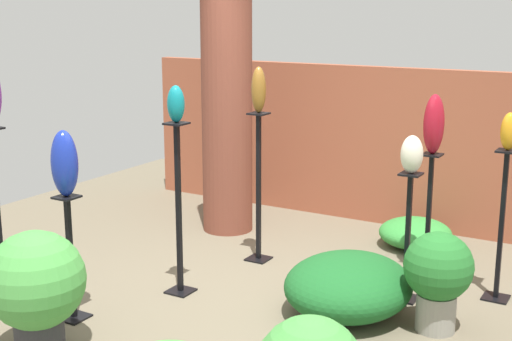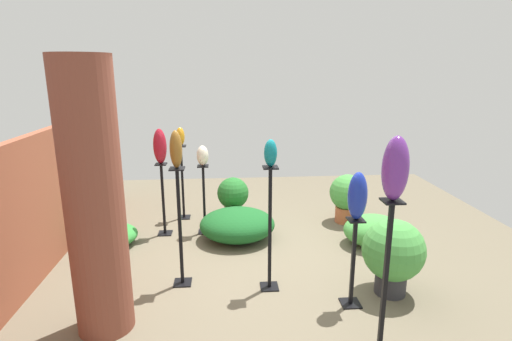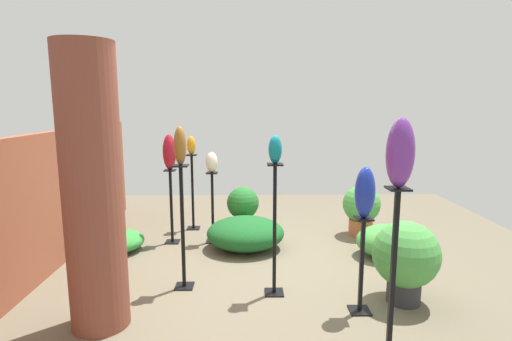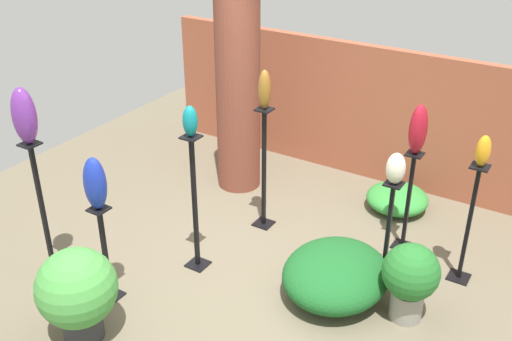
# 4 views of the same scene
# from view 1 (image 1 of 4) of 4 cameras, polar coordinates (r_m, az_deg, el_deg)

# --- Properties ---
(ground_plane) EXTENTS (8.00, 8.00, 0.00)m
(ground_plane) POSITION_cam_1_polar(r_m,az_deg,el_deg) (5.67, -0.15, -10.68)
(ground_plane) COLOR #6B604C
(brick_wall_back) EXTENTS (5.60, 0.12, 1.67)m
(brick_wall_back) POSITION_cam_1_polar(r_m,az_deg,el_deg) (7.68, 9.70, 1.98)
(brick_wall_back) COLOR #9E5138
(brick_wall_back) RESTS_ON ground
(brick_pillar) EXTENTS (0.51, 0.51, 2.52)m
(brick_pillar) POSITION_cam_1_polar(r_m,az_deg,el_deg) (7.22, -2.34, 4.87)
(brick_pillar) COLOR brown
(brick_pillar) RESTS_ON ground
(pedestal_bronze) EXTENTS (0.20, 0.20, 1.37)m
(pedestal_bronze) POSITION_cam_1_polar(r_m,az_deg,el_deg) (6.43, 0.21, -1.86)
(pedestal_bronze) COLOR black
(pedestal_bronze) RESTS_ON ground
(pedestal_ivory) EXTENTS (0.20, 0.20, 1.03)m
(pedestal_ivory) POSITION_cam_1_polar(r_m,az_deg,el_deg) (5.74, 12.02, -5.69)
(pedestal_ivory) COLOR black
(pedestal_ivory) RESTS_ON ground
(pedestal_cobalt) EXTENTS (0.20, 0.20, 0.95)m
(pedestal_cobalt) POSITION_cam_1_polar(r_m,az_deg,el_deg) (5.46, -14.60, -7.26)
(pedestal_cobalt) COLOR black
(pedestal_cobalt) RESTS_ON ground
(pedestal_teal) EXTENTS (0.20, 0.20, 1.40)m
(pedestal_teal) POSITION_cam_1_polar(r_m,az_deg,el_deg) (5.72, -6.20, -3.64)
(pedestal_teal) COLOR black
(pedestal_teal) RESTS_ON ground
(pedestal_ruby) EXTENTS (0.20, 0.20, 1.08)m
(pedestal_ruby) POSITION_cam_1_polar(r_m,az_deg,el_deg) (6.27, 13.62, -3.94)
(pedestal_ruby) COLOR black
(pedestal_ruby) RESTS_ON ground
(pedestal_amber) EXTENTS (0.20, 0.20, 1.21)m
(pedestal_amber) POSITION_cam_1_polar(r_m,az_deg,el_deg) (5.91, 19.01, -4.70)
(pedestal_amber) COLOR black
(pedestal_amber) RESTS_ON ground
(art_vase_bronze) EXTENTS (0.13, 0.13, 0.40)m
(art_vase_bronze) POSITION_cam_1_polar(r_m,az_deg,el_deg) (6.26, 0.21, 6.48)
(art_vase_bronze) COLOR brown
(art_vase_bronze) RESTS_ON pedestal_bronze
(art_vase_ivory) EXTENTS (0.17, 0.17, 0.29)m
(art_vase_ivory) POSITION_cam_1_polar(r_m,az_deg,el_deg) (5.55, 12.36, 1.27)
(art_vase_ivory) COLOR beige
(art_vase_ivory) RESTS_ON pedestal_ivory
(art_vase_cobalt) EXTENTS (0.20, 0.19, 0.48)m
(art_vase_cobalt) POSITION_cam_1_polar(r_m,az_deg,el_deg) (5.25, -15.07, 0.55)
(art_vase_cobalt) COLOR #192D9E
(art_vase_cobalt) RESTS_ON pedestal_cobalt
(art_vase_teal) EXTENTS (0.14, 0.14, 0.29)m
(art_vase_teal) POSITION_cam_1_polar(r_m,az_deg,el_deg) (5.53, -6.42, 5.31)
(art_vase_teal) COLOR #0F727A
(art_vase_teal) RESTS_ON pedestal_teal
(art_vase_ruby) EXTENTS (0.17, 0.19, 0.50)m
(art_vase_ruby) POSITION_cam_1_polar(r_m,az_deg,el_deg) (6.09, 14.04, 3.62)
(art_vase_ruby) COLOR maroon
(art_vase_ruby) RESTS_ON pedestal_ruby
(art_vase_amber) EXTENTS (0.13, 0.14, 0.29)m
(art_vase_amber) POSITION_cam_1_polar(r_m,az_deg,el_deg) (5.73, 19.59, 2.97)
(art_vase_amber) COLOR orange
(art_vase_amber) RESTS_ON pedestal_amber
(potted_plant_front_left) EXTENTS (0.49, 0.49, 0.73)m
(potted_plant_front_left) POSITION_cam_1_polar(r_m,az_deg,el_deg) (5.26, 14.36, -8.00)
(potted_plant_front_left) COLOR gray
(potted_plant_front_left) RESTS_ON ground
(potted_plant_back_center) EXTENTS (0.67, 0.67, 0.84)m
(potted_plant_back_center) POSITION_cam_1_polar(r_m,az_deg,el_deg) (5.00, -17.20, -8.70)
(potted_plant_back_center) COLOR #2D2D33
(potted_plant_back_center) RESTS_ON ground
(foliage_bed_east) EXTENTS (0.70, 0.71, 0.27)m
(foliage_bed_east) POSITION_cam_1_polar(r_m,az_deg,el_deg) (7.09, 12.62, -4.90)
(foliage_bed_east) COLOR #338C38
(foliage_bed_east) RESTS_ON ground
(foliage_bed_west) EXTENTS (0.95, 1.07, 0.44)m
(foliage_bed_west) POSITION_cam_1_polar(r_m,az_deg,el_deg) (5.49, 7.40, -9.11)
(foliage_bed_west) COLOR #195923
(foliage_bed_west) RESTS_ON ground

